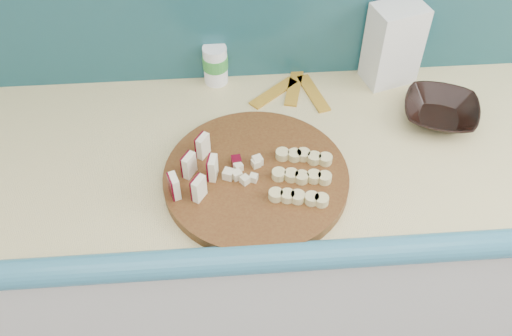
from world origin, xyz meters
The scene contains 9 objects.
kitchen_counter centered at (0.10, 1.50, 0.46)m, with size 2.20×0.63×0.91m.
cutting_board centered at (-0.05, 1.40, 0.92)m, with size 0.41×0.41×0.03m, color #46220F.
apple_wedges centered at (-0.18, 1.40, 0.96)m, with size 0.11×0.16×0.06m.
apple_chunks centered at (-0.07, 1.41, 0.95)m, with size 0.06×0.06×0.02m.
banana_slices centered at (0.05, 1.38, 0.94)m, with size 0.15×0.17×0.02m.
brown_bowl centered at (0.42, 1.57, 0.93)m, with size 0.18×0.18×0.04m, color black.
flour_bag centered at (0.32, 1.74, 1.02)m, with size 0.12×0.09×0.21m, color white.
canister centered at (-0.13, 1.76, 0.97)m, with size 0.07×0.07×0.11m.
banana_peel centered at (0.07, 1.70, 0.91)m, with size 0.20×0.18×0.01m.
Camera 1 is at (-0.11, 0.58, 1.87)m, focal length 40.00 mm.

